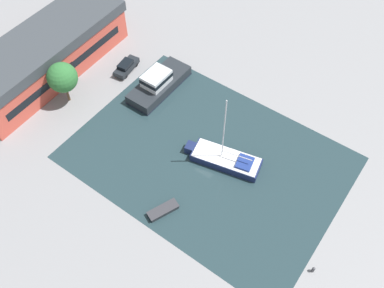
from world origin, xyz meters
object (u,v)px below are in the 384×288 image
quay_tree_near_building (62,78)px  parked_car (126,66)px  motor_cruiser (158,83)px  small_dinghy (163,210)px  warehouse_building (45,55)px  sailboat_moored (225,159)px

quay_tree_near_building → parked_car: size_ratio=1.37×
motor_cruiser → small_dinghy: 21.11m
motor_cruiser → small_dinghy: size_ratio=2.63×
quay_tree_near_building → motor_cruiser: bearing=-44.2°
warehouse_building → small_dinghy: warehouse_building is taller
sailboat_moored → small_dinghy: bearing=156.3°
motor_cruiser → quay_tree_near_building: bearing=45.7°
parked_car → motor_cruiser: bearing=-9.5°
motor_cruiser → sailboat_moored: bearing=160.6°
quay_tree_near_building → sailboat_moored: size_ratio=0.58×
sailboat_moored → small_dinghy: size_ratio=2.82×
parked_car → small_dinghy: 26.00m
warehouse_building → motor_cruiser: (7.11, -16.30, -2.14)m
warehouse_building → small_dinghy: 31.37m
warehouse_building → small_dinghy: bearing=-108.7°
warehouse_building → quay_tree_near_building: (-2.54, -6.92, 1.22)m
quay_tree_near_building → motor_cruiser: 13.86m
warehouse_building → sailboat_moored: (1.65, -31.91, -2.71)m
warehouse_building → quay_tree_near_building: bearing=-112.1°
sailboat_moored → small_dinghy: sailboat_moored is taller
small_dinghy → parked_car: bearing=163.4°
sailboat_moored → warehouse_building: bearing=80.0°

